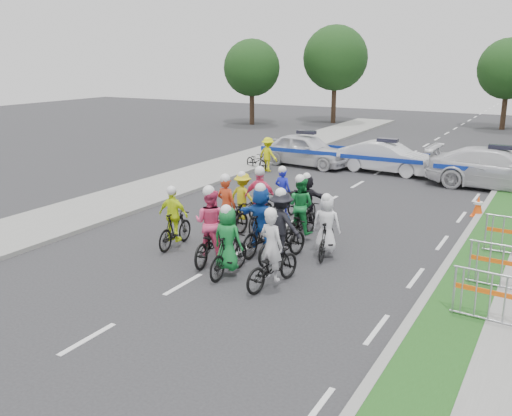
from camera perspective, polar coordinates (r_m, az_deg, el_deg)
The scene contains 27 objects.
ground at distance 13.37m, azimuth -7.30°, elevation -7.59°, with size 90.00×90.00×0.00m, color #28282B.
curb_right at distance 15.88m, azimuth 19.18°, elevation -4.40°, with size 0.20×60.00×0.12m, color gray.
grass_strip at distance 15.80m, azimuth 21.68°, elevation -4.76°, with size 1.20×60.00×0.11m, color #1C4516.
sidewalk_left at distance 20.99m, azimuth -13.59°, elevation 0.69°, with size 3.00×60.00×0.13m, color gray.
rider_0 at distance 12.96m, azimuth 1.62°, elevation -5.26°, with size 0.95×1.93×1.88m.
rider_1 at distance 13.57m, azimuth -2.79°, elevation -4.01°, with size 0.74×1.69×1.78m.
rider_2 at distance 14.49m, azimuth -4.49°, elevation -2.57°, with size 0.96×2.05×2.02m.
rider_3 at distance 15.71m, azimuth -8.16°, elevation -1.54°, with size 0.91×1.70×1.75m.
rider_4 at distance 14.49m, azimuth 2.58°, elevation -2.52°, with size 1.18×2.00×1.95m.
rider_5 at distance 14.98m, azimuth 0.57°, elevation -1.66°, with size 1.58×1.89×1.95m.
rider_6 at distance 16.25m, azimuth -2.89°, elevation -0.98°, with size 0.85×1.95×1.94m.
rider_7 at distance 14.91m, azimuth 7.07°, elevation -2.40°, with size 0.79×1.70×1.73m.
rider_8 at distance 16.33m, azimuth 4.47°, elevation -0.69°, with size 0.81×1.88×1.90m.
rider_9 at distance 16.92m, azimuth 0.50°, elevation 0.14°, with size 1.05×1.96×2.00m.
rider_10 at distance 17.66m, azimuth -1.28°, elevation 0.45°, with size 1.00×1.73×1.71m.
rider_11 at distance 17.42m, azimuth 5.11°, elevation 0.40°, with size 1.40×1.67×1.72m.
rider_12 at distance 18.25m, azimuth 2.73°, elevation 0.65°, with size 0.68×1.75×1.76m.
police_car_0 at distance 27.32m, azimuth 5.02°, elevation 5.82°, with size 1.79×4.45×1.52m, color silver.
police_car_1 at distance 26.23m, azimuth 12.92°, elevation 4.96°, with size 1.46×4.19×1.38m, color silver.
police_car_2 at distance 24.37m, azimuth 23.09°, elevation 3.61°, with size 2.21×5.44×1.58m, color silver.
marshal_hiviz at distance 25.89m, azimuth 1.20°, elevation 5.38°, with size 0.99×0.57×1.54m, color #D4DA0B.
barrier_0 at distance 11.95m, azimuth 23.60°, elevation -8.72°, with size 2.00×0.50×1.12m, color #A5A8AD, non-canonical shape.
cone_0 at distance 19.99m, azimuth 21.32°, elevation 0.18°, with size 0.40×0.40×0.70m.
parked_bike at distance 26.27m, azimuth 0.05°, elevation 4.73°, with size 0.54×1.55×0.81m, color black.
tree_0 at distance 43.52m, azimuth -0.42°, elevation 13.83°, with size 4.20×4.20×6.30m.
tree_3 at distance 44.98m, azimuth 7.93°, elevation 14.63°, with size 4.90×4.90×7.35m.
tree_4 at distance 44.11m, azimuth 23.94°, elevation 12.60°, with size 4.20×4.20×6.30m.
Camera 1 is at (7.42, -9.87, 5.12)m, focal length 40.00 mm.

